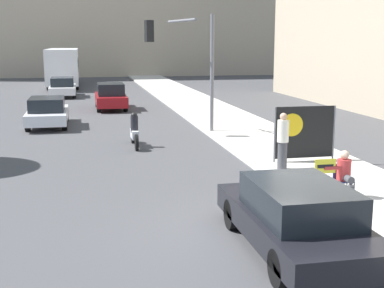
% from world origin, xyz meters
% --- Properties ---
extents(ground_plane, '(160.00, 160.00, 0.00)m').
position_xyz_m(ground_plane, '(0.00, 0.00, 0.00)').
color(ground_plane, '#444447').
extents(sidewalk_curb, '(3.64, 90.00, 0.15)m').
position_xyz_m(sidewalk_curb, '(3.36, 15.00, 0.07)').
color(sidewalk_curb, beige).
rests_on(sidewalk_curb, ground_plane).
extents(seated_protester, '(1.00, 0.77, 1.17)m').
position_xyz_m(seated_protester, '(2.56, 1.62, 0.77)').
color(seated_protester, '#474C56').
rests_on(seated_protester, sidewalk_curb).
extents(jogger_on_sidewalk, '(0.34, 0.34, 1.70)m').
position_xyz_m(jogger_on_sidewalk, '(2.20, 4.79, 1.01)').
color(jogger_on_sidewalk, '#424247').
rests_on(jogger_on_sidewalk, sidewalk_curb).
extents(protest_banner, '(2.06, 0.06, 1.75)m').
position_xyz_m(protest_banner, '(3.28, 5.73, 1.08)').
color(protest_banner, slate).
rests_on(protest_banner, sidewalk_curb).
extents(traffic_light_pole, '(2.96, 2.73, 4.88)m').
position_xyz_m(traffic_light_pole, '(0.70, 11.81, 3.47)').
color(traffic_light_pole, slate).
rests_on(traffic_light_pole, sidewalk_curb).
extents(parked_car_curbside, '(1.84, 4.51, 1.35)m').
position_xyz_m(parked_car_curbside, '(0.25, -0.97, 0.68)').
color(parked_car_curbside, black).
rests_on(parked_car_curbside, ground_plane).
extents(car_on_road_nearest, '(1.80, 4.32, 1.36)m').
position_xyz_m(car_on_road_nearest, '(-5.19, 15.63, 0.69)').
color(car_on_road_nearest, silver).
rests_on(car_on_road_nearest, ground_plane).
extents(car_on_road_midblock, '(1.72, 4.19, 1.53)m').
position_xyz_m(car_on_road_midblock, '(-1.94, 21.55, 0.75)').
color(car_on_road_midblock, maroon).
rests_on(car_on_road_midblock, ground_plane).
extents(car_on_road_distant, '(1.81, 4.41, 1.39)m').
position_xyz_m(car_on_road_distant, '(-4.92, 29.51, 0.70)').
color(car_on_road_distant, white).
rests_on(car_on_road_distant, ground_plane).
extents(city_bus_on_road, '(2.57, 11.99, 3.28)m').
position_xyz_m(city_bus_on_road, '(-5.09, 38.73, 1.89)').
color(city_bus_on_road, silver).
rests_on(city_bus_on_road, ground_plane).
extents(motorcycle_on_road, '(0.28, 2.12, 1.31)m').
position_xyz_m(motorcycle_on_road, '(-1.70, 9.90, 0.56)').
color(motorcycle_on_road, silver).
rests_on(motorcycle_on_road, ground_plane).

